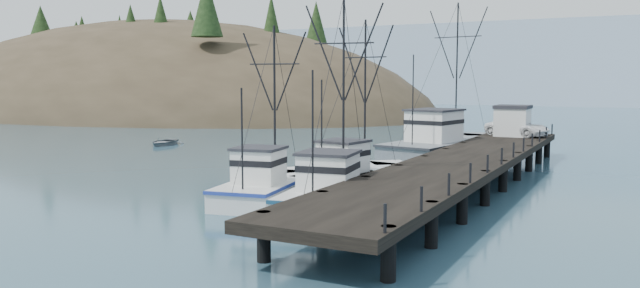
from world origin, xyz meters
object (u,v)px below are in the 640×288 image
object	(u,v)px
trawler_near	(338,192)
work_vessel	(446,146)
trawler_mid	(269,186)
pier_shed	(512,120)
trawler_far	(356,176)
pickup_truck	(517,127)
pier	(463,163)
motorboat	(164,145)

from	to	relation	value
trawler_near	work_vessel	world-z (taller)	work_vessel
trawler_mid	pier_shed	size ratio (longest dim) A/B	3.36
trawler_near	trawler_mid	world-z (taller)	trawler_near
trawler_far	pickup_truck	xyz separation A→B (m)	(6.49, 21.11, 1.97)
trawler_mid	pickup_truck	size ratio (longest dim) A/B	1.89
trawler_far	pier_shed	distance (m)	22.11
pier	pickup_truck	world-z (taller)	pickup_truck
work_vessel	pickup_truck	size ratio (longest dim) A/B	3.07
trawler_near	motorboat	world-z (taller)	trawler_near
pier	motorboat	distance (m)	37.91
trawler_mid	pier_shed	bearing A→B (deg)	71.63
pier	trawler_mid	xyz separation A→B (m)	(-9.20, -9.10, -0.87)
trawler_near	motorboat	distance (m)	37.60
trawler_near	trawler_mid	size ratio (longest dim) A/B	1.14
work_vessel	trawler_near	bearing A→B (deg)	-89.10
trawler_far	pier	bearing A→B (deg)	26.47
trawler_near	trawler_far	size ratio (longest dim) A/B	1.07
trawler_mid	trawler_far	xyz separation A→B (m)	(2.96, 6.00, 0.00)
pier	motorboat	bearing A→B (deg)	161.66
trawler_far	work_vessel	bearing A→B (deg)	86.14
trawler_near	trawler_mid	xyz separation A→B (m)	(-4.47, -0.09, -0.00)
trawler_far	motorboat	distance (m)	33.31
trawler_near	pier	bearing A→B (deg)	62.30
motorboat	pickup_truck	bearing A→B (deg)	-6.13
pier_shed	motorboat	size ratio (longest dim) A/B	0.68
work_vessel	pier_shed	distance (m)	6.74
pier_shed	pickup_truck	xyz separation A→B (m)	(0.45, 0.00, -0.63)
trawler_far	pickup_truck	world-z (taller)	trawler_far
pier	trawler_mid	bearing A→B (deg)	-135.31
work_vessel	pier_shed	xyz separation A→B (m)	(4.89, 4.09, 2.19)
trawler_far	pier_shed	xyz separation A→B (m)	(6.04, 21.11, 2.60)
trawler_mid	work_vessel	xyz separation A→B (m)	(4.11, 23.01, 0.41)
pier_shed	motorboat	distance (m)	36.43
trawler_near	pier_shed	xyz separation A→B (m)	(4.53, 27.01, 2.60)
work_vessel	pier_shed	world-z (taller)	work_vessel
trawler_far	pier_shed	world-z (taller)	trawler_far
trawler_mid	work_vessel	distance (m)	23.38
work_vessel	trawler_far	bearing A→B (deg)	-93.86
trawler_mid	motorboat	distance (m)	34.03
trawler_far	work_vessel	world-z (taller)	work_vessel
work_vessel	motorboat	world-z (taller)	work_vessel
trawler_near	pickup_truck	world-z (taller)	trawler_near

